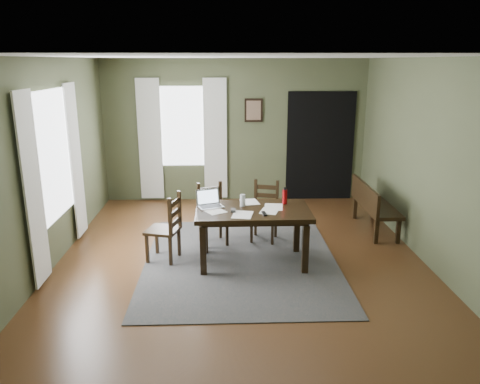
{
  "coord_description": "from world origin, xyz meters",
  "views": [
    {
      "loc": [
        -0.22,
        -5.93,
        2.66
      ],
      "look_at": [
        0.0,
        0.3,
        0.9
      ],
      "focal_mm": 35.0,
      "sensor_mm": 36.0,
      "label": 1
    }
  ],
  "objects_px": {
    "dining_table": "(253,216)",
    "chair_back_right": "(265,212)",
    "laptop": "(209,202)",
    "chair_back_left": "(212,215)",
    "bench": "(372,203)",
    "water_bottle": "(285,196)",
    "chair_end": "(166,228)"
  },
  "relations": [
    {
      "from": "water_bottle",
      "to": "bench",
      "type": "bearing_deg",
      "value": 32.63
    },
    {
      "from": "laptop",
      "to": "water_bottle",
      "type": "distance_m",
      "value": 1.03
    },
    {
      "from": "dining_table",
      "to": "bench",
      "type": "distance_m",
      "value": 2.34
    },
    {
      "from": "chair_end",
      "to": "laptop",
      "type": "bearing_deg",
      "value": 107.92
    },
    {
      "from": "laptop",
      "to": "chair_back_left",
      "type": "bearing_deg",
      "value": 68.21
    },
    {
      "from": "laptop",
      "to": "water_bottle",
      "type": "relative_size",
      "value": 1.69
    },
    {
      "from": "dining_table",
      "to": "laptop",
      "type": "height_order",
      "value": "laptop"
    },
    {
      "from": "chair_end",
      "to": "bench",
      "type": "xyz_separation_m",
      "value": [
        3.16,
        1.09,
        -0.0
      ]
    },
    {
      "from": "chair_back_left",
      "to": "chair_end",
      "type": "bearing_deg",
      "value": -152.25
    },
    {
      "from": "dining_table",
      "to": "water_bottle",
      "type": "relative_size",
      "value": 6.52
    },
    {
      "from": "bench",
      "to": "water_bottle",
      "type": "distance_m",
      "value": 1.88
    },
    {
      "from": "bench",
      "to": "laptop",
      "type": "bearing_deg",
      "value": 112.44
    },
    {
      "from": "dining_table",
      "to": "chair_back_right",
      "type": "distance_m",
      "value": 0.92
    },
    {
      "from": "chair_back_left",
      "to": "laptop",
      "type": "distance_m",
      "value": 0.71
    },
    {
      "from": "dining_table",
      "to": "chair_end",
      "type": "bearing_deg",
      "value": 173.53
    },
    {
      "from": "bench",
      "to": "water_bottle",
      "type": "relative_size",
      "value": 5.91
    },
    {
      "from": "chair_back_right",
      "to": "bench",
      "type": "height_order",
      "value": "chair_back_right"
    },
    {
      "from": "bench",
      "to": "water_bottle",
      "type": "bearing_deg",
      "value": 122.63
    },
    {
      "from": "chair_back_left",
      "to": "water_bottle",
      "type": "bearing_deg",
      "value": -45.49
    },
    {
      "from": "laptop",
      "to": "water_bottle",
      "type": "bearing_deg",
      "value": -15.68
    },
    {
      "from": "chair_end",
      "to": "bench",
      "type": "relative_size",
      "value": 0.69
    },
    {
      "from": "chair_end",
      "to": "chair_back_right",
      "type": "relative_size",
      "value": 1.05
    },
    {
      "from": "bench",
      "to": "chair_end",
      "type": "bearing_deg",
      "value": 109.07
    },
    {
      "from": "chair_back_left",
      "to": "chair_back_right",
      "type": "relative_size",
      "value": 1.0
    },
    {
      "from": "dining_table",
      "to": "chair_back_right",
      "type": "relative_size",
      "value": 1.68
    },
    {
      "from": "laptop",
      "to": "chair_back_right",
      "type": "bearing_deg",
      "value": 21.17
    },
    {
      "from": "dining_table",
      "to": "water_bottle",
      "type": "bearing_deg",
      "value": 26.77
    },
    {
      "from": "chair_end",
      "to": "chair_back_right",
      "type": "distance_m",
      "value": 1.59
    },
    {
      "from": "bench",
      "to": "laptop",
      "type": "xyz_separation_m",
      "value": [
        -2.57,
        -1.06,
        0.36
      ]
    },
    {
      "from": "bench",
      "to": "chair_back_right",
      "type": "bearing_deg",
      "value": 101.45
    },
    {
      "from": "laptop",
      "to": "water_bottle",
      "type": "xyz_separation_m",
      "value": [
        1.03,
        0.07,
        0.05
      ]
    },
    {
      "from": "bench",
      "to": "laptop",
      "type": "height_order",
      "value": "laptop"
    }
  ]
}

